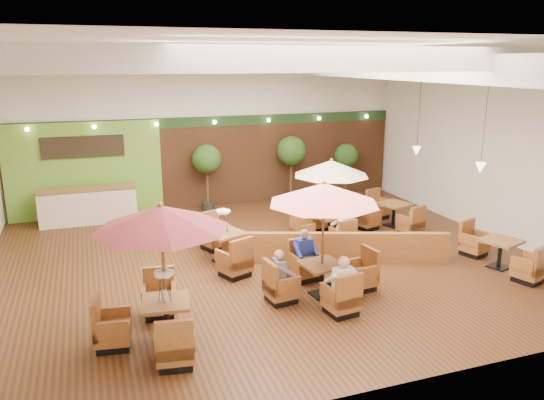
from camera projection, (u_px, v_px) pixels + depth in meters
name	position (u px, v px, depth m)	size (l,w,h in m)	color
room	(261.00, 118.00, 14.33)	(14.04, 14.00, 5.52)	#381E0F
service_counter	(88.00, 206.00, 17.15)	(3.00, 0.75, 1.18)	beige
booth_divider	(335.00, 248.00, 13.79)	(5.92, 0.18, 0.82)	brown
table_0	(159.00, 244.00, 9.60)	(2.58, 2.69, 2.68)	brown
table_1	(323.00, 219.00, 11.50)	(2.65, 2.65, 2.65)	brown
table_2	(329.00, 181.00, 15.32)	(2.30, 2.38, 2.42)	brown
table_3	(224.00, 243.00, 13.84)	(1.21, 2.95, 1.60)	brown
table_4	(500.00, 254.00, 13.46)	(1.08, 2.69, 0.95)	brown
table_5	(386.00, 216.00, 16.79)	(1.87, 2.68, 0.96)	brown
topiary_0	(207.00, 162.00, 18.32)	(1.01, 1.01, 2.34)	black
topiary_1	(291.00, 154.00, 19.31)	(1.07, 1.07, 2.48)	black
topiary_2	(346.00, 158.00, 20.10)	(0.90, 0.90, 2.10)	black
diner_0	(342.00, 279.00, 10.88)	(0.41, 0.33, 0.84)	white
diner_1	(305.00, 250.00, 12.65)	(0.39, 0.32, 0.78)	#2739AB
diner_2	(281.00, 270.00, 11.46)	(0.29, 0.37, 0.75)	slate
diner_3	(343.00, 223.00, 14.79)	(0.37, 0.30, 0.75)	#2739AB
diner_4	(343.00, 222.00, 14.79)	(0.41, 0.36, 0.78)	white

